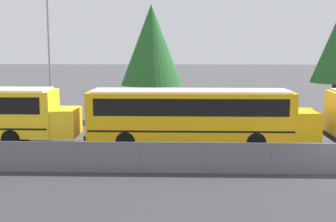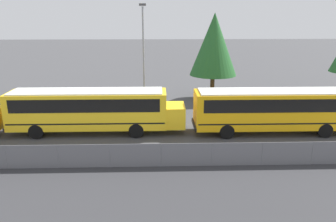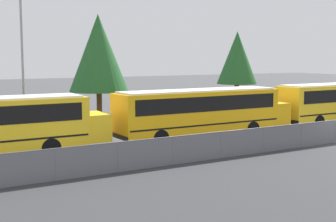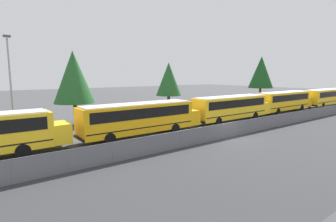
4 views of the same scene
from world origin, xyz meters
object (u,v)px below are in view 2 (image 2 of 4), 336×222
object	(u,v)px
school_bus_3	(276,108)
tree_3	(214,45)
light_pole	(144,55)
school_bus_2	(92,108)

from	to	relation	value
school_bus_3	tree_3	distance (m)	11.26
light_pole	tree_3	xyz separation A→B (m)	(6.95, 3.80, 0.56)
school_bus_2	light_pole	world-z (taller)	light_pole
light_pole	school_bus_3	bearing A→B (deg)	-32.00
school_bus_3	light_pole	xyz separation A→B (m)	(-10.12, 6.33, 3.20)
school_bus_3	tree_3	world-z (taller)	tree_3
school_bus_2	school_bus_3	size ratio (longest dim) A/B	1.00
tree_3	light_pole	bearing A→B (deg)	-151.31
school_bus_2	light_pole	distance (m)	7.66
school_bus_3	light_pole	size ratio (longest dim) A/B	1.37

